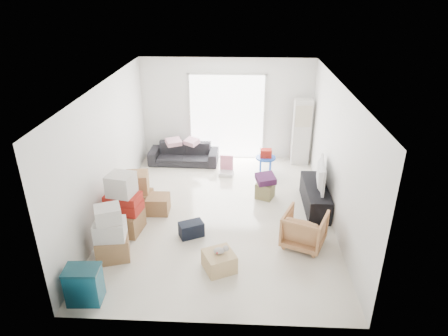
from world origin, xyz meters
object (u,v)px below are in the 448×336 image
object	(u,v)px
ac_tower	(301,132)
tv_console	(315,197)
kids_table	(266,156)
storage_bins	(84,285)
ottoman	(265,190)
armchair	(305,227)
television	(316,184)
sofa	(184,151)
wood_crate	(219,261)

from	to	relation	value
ac_tower	tv_console	size ratio (longest dim) A/B	1.16
ac_tower	kids_table	world-z (taller)	ac_tower
storage_bins	ottoman	bearing A→B (deg)	49.65
storage_bins	kids_table	bearing A→B (deg)	57.90
tv_console	armchair	size ratio (longest dim) A/B	2.05
armchair	kids_table	xyz separation A→B (m)	(-0.56, 3.05, 0.08)
ottoman	kids_table	size ratio (longest dim) A/B	0.57
tv_console	storage_bins	world-z (taller)	storage_bins
ottoman	tv_console	bearing A→B (deg)	-19.86
television	kids_table	bearing A→B (deg)	37.18
sofa	wood_crate	bearing A→B (deg)	-72.83
television	armchair	world-z (taller)	armchair
wood_crate	tv_console	bearing A→B (deg)	48.17
tv_console	wood_crate	size ratio (longest dim) A/B	3.14
ac_tower	armchair	size ratio (longest dim) A/B	2.37
storage_bins	ottoman	world-z (taller)	storage_bins
ac_tower	kids_table	bearing A→B (deg)	-145.48
television	ottoman	distance (m)	1.18
tv_console	kids_table	distance (m)	1.95
ottoman	kids_table	xyz separation A→B (m)	(0.06, 1.29, 0.27)
television	armchair	size ratio (longest dim) A/B	1.32
sofa	wood_crate	distance (m)	4.48
armchair	storage_bins	bearing A→B (deg)	48.19
ottoman	wood_crate	distance (m)	2.68
tv_console	armchair	xyz separation A→B (m)	(-0.42, -1.38, 0.12)
wood_crate	sofa	bearing A→B (deg)	105.55
ac_tower	sofa	bearing A→B (deg)	-177.21
kids_table	wood_crate	distance (m)	3.95
sofa	storage_bins	xyz separation A→B (m)	(-0.78, -5.14, -0.05)
storage_bins	ac_tower	bearing A→B (deg)	53.97
armchair	ottoman	size ratio (longest dim) A/B	2.03
tv_console	ottoman	distance (m)	1.11
ac_tower	storage_bins	size ratio (longest dim) A/B	2.91
ac_tower	tv_console	distance (m)	2.39
armchair	storage_bins	distance (m)	3.83
ac_tower	storage_bins	world-z (taller)	ac_tower
television	armchair	distance (m)	1.46
television	sofa	world-z (taller)	sofa
storage_bins	sofa	bearing A→B (deg)	81.43
tv_console	television	world-z (taller)	television
ottoman	kids_table	world-z (taller)	kids_table
kids_table	ottoman	bearing A→B (deg)	-92.82
sofa	storage_bins	bearing A→B (deg)	-96.95
sofa	kids_table	world-z (taller)	sofa
kids_table	ac_tower	bearing A→B (deg)	34.52
tv_console	ottoman	bearing A→B (deg)	160.14
armchair	wood_crate	distance (m)	1.71
armchair	wood_crate	bearing A→B (deg)	50.53
ac_tower	television	size ratio (longest dim) A/B	1.80
tv_console	storage_bins	xyz separation A→B (m)	(-3.90, -2.98, 0.05)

